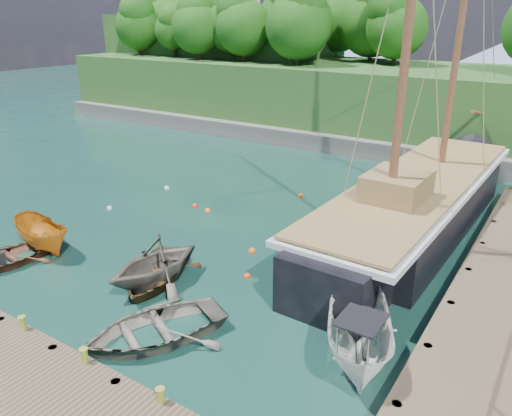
# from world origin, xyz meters

# --- Properties ---
(ground) EXTENTS (160.00, 160.00, 0.00)m
(ground) POSITION_xyz_m (0.00, 0.00, 0.00)
(ground) COLOR #16362D
(ground) RESTS_ON ground
(dock_near) EXTENTS (20.00, 3.20, 1.10)m
(dock_near) POSITION_xyz_m (2.00, -6.50, 0.43)
(dock_near) COLOR #433728
(dock_near) RESTS_ON ground
(dock_east) EXTENTS (3.20, 24.00, 1.10)m
(dock_east) POSITION_xyz_m (11.50, 7.00, 0.43)
(dock_east) COLOR #433728
(dock_east) RESTS_ON ground
(bollard_1) EXTENTS (0.26, 0.26, 0.45)m
(bollard_1) POSITION_xyz_m (-1.00, -5.10, 0.00)
(bollard_1) COLOR olive
(bollard_1) RESTS_ON ground
(bollard_2) EXTENTS (0.26, 0.26, 0.45)m
(bollard_2) POSITION_xyz_m (2.00, -5.10, 0.00)
(bollard_2) COLOR olive
(bollard_2) RESTS_ON ground
(rowboat_0) EXTENTS (3.31, 4.25, 0.81)m
(rowboat_0) POSITION_xyz_m (-6.81, -2.19, 0.00)
(rowboat_0) COLOR brown
(rowboat_0) RESTS_ON ground
(rowboat_1) EXTENTS (4.19, 4.66, 2.18)m
(rowboat_1) POSITION_xyz_m (-0.19, 0.09, 0.00)
(rowboat_1) COLOR #5C554A
(rowboat_1) RESTS_ON ground
(rowboat_2) EXTENTS (4.59, 5.28, 0.92)m
(rowboat_2) POSITION_xyz_m (-0.45, 0.26, 0.00)
(rowboat_2) COLOR #543519
(rowboat_2) RESTS_ON ground
(rowboat_3) EXTENTS (5.28, 5.89, 1.00)m
(rowboat_3) POSITION_xyz_m (2.29, -2.59, 0.00)
(rowboat_3) COLOR slate
(rowboat_3) RESTS_ON ground
(motorboat_orange) EXTENTS (4.36, 2.38, 1.59)m
(motorboat_orange) POSITION_xyz_m (-6.73, -0.36, 0.00)
(motorboat_orange) COLOR orange
(motorboat_orange) RESTS_ON ground
(cabin_boat_white) EXTENTS (3.99, 5.63, 2.04)m
(cabin_boat_white) POSITION_xyz_m (8.37, 0.15, 0.00)
(cabin_boat_white) COLOR white
(cabin_boat_white) RESTS_ON ground
(schooner) EXTENTS (5.49, 26.96, 19.66)m
(schooner) POSITION_xyz_m (6.76, 11.22, 1.09)
(schooner) COLOR black
(schooner) RESTS_ON ground
(mooring_buoy_0) EXTENTS (0.30, 0.30, 0.30)m
(mooring_buoy_0) POSITION_xyz_m (-8.16, 4.75, 0.00)
(mooring_buoy_0) COLOR white
(mooring_buoy_0) RESTS_ON ground
(mooring_buoy_1) EXTENTS (0.35, 0.35, 0.35)m
(mooring_buoy_1) POSITION_xyz_m (-3.33, 7.40, 0.00)
(mooring_buoy_1) COLOR orange
(mooring_buoy_1) RESTS_ON ground
(mooring_buoy_2) EXTENTS (0.36, 0.36, 0.36)m
(mooring_buoy_2) POSITION_xyz_m (1.46, 4.57, 0.00)
(mooring_buoy_2) COLOR orange
(mooring_buoy_2) RESTS_ON ground
(mooring_buoy_3) EXTENTS (0.35, 0.35, 0.35)m
(mooring_buoy_3) POSITION_xyz_m (1.76, 5.85, 0.00)
(mooring_buoy_3) COLOR white
(mooring_buoy_3) RESTS_ON ground
(mooring_buoy_4) EXTENTS (0.35, 0.35, 0.35)m
(mooring_buoy_4) POSITION_xyz_m (-4.38, 7.56, 0.00)
(mooring_buoy_4) COLOR #FB2F0F
(mooring_buoy_4) RESTS_ON ground
(mooring_buoy_5) EXTENTS (0.36, 0.36, 0.36)m
(mooring_buoy_5) POSITION_xyz_m (-0.18, 12.28, 0.00)
(mooring_buoy_5) COLOR #D05C12
(mooring_buoy_5) RESTS_ON ground
(mooring_buoy_6) EXTENTS (0.32, 0.32, 0.32)m
(mooring_buoy_6) POSITION_xyz_m (-7.82, 9.02, 0.00)
(mooring_buoy_6) COLOR white
(mooring_buoy_6) RESTS_ON ground
(mooring_buoy_7) EXTENTS (0.30, 0.30, 0.30)m
(mooring_buoy_7) POSITION_xyz_m (2.56, 2.55, 0.00)
(mooring_buoy_7) COLOR #F54517
(mooring_buoy_7) RESTS_ON ground
(headland) EXTENTS (51.00, 19.31, 12.90)m
(headland) POSITION_xyz_m (-12.88, 31.36, 5.54)
(headland) COLOR #474744
(headland) RESTS_ON ground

